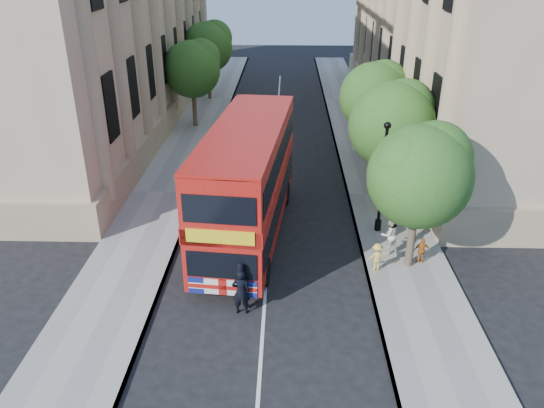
# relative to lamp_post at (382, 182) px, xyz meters

# --- Properties ---
(ground) EXTENTS (120.00, 120.00, 0.00)m
(ground) POSITION_rel_lamp_post_xyz_m (-5.00, -6.00, -2.51)
(ground) COLOR black
(ground) RESTS_ON ground
(pavement_right) EXTENTS (3.50, 80.00, 0.12)m
(pavement_right) POSITION_rel_lamp_post_xyz_m (0.75, 4.00, -2.45)
(pavement_right) COLOR gray
(pavement_right) RESTS_ON ground
(pavement_left) EXTENTS (3.50, 80.00, 0.12)m
(pavement_left) POSITION_rel_lamp_post_xyz_m (-10.75, 4.00, -2.45)
(pavement_left) COLOR gray
(pavement_left) RESTS_ON ground
(tree_right_near) EXTENTS (4.00, 4.00, 6.08)m
(tree_right_near) POSITION_rel_lamp_post_xyz_m (0.84, -2.97, 1.74)
(tree_right_near) COLOR #473828
(tree_right_near) RESTS_ON ground
(tree_right_mid) EXTENTS (4.20, 4.20, 6.37)m
(tree_right_mid) POSITION_rel_lamp_post_xyz_m (0.84, 3.03, 1.93)
(tree_right_mid) COLOR #473828
(tree_right_mid) RESTS_ON ground
(tree_right_far) EXTENTS (4.00, 4.00, 6.15)m
(tree_right_far) POSITION_rel_lamp_post_xyz_m (0.84, 9.03, 1.80)
(tree_right_far) COLOR #473828
(tree_right_far) RESTS_ON ground
(tree_left_far) EXTENTS (4.00, 4.00, 6.30)m
(tree_left_far) POSITION_rel_lamp_post_xyz_m (-10.96, 16.03, 1.93)
(tree_left_far) COLOR #473828
(tree_left_far) RESTS_ON ground
(tree_left_back) EXTENTS (4.20, 4.20, 6.65)m
(tree_left_back) POSITION_rel_lamp_post_xyz_m (-10.96, 24.03, 2.20)
(tree_left_back) COLOR #473828
(tree_left_back) RESTS_ON ground
(lamp_post) EXTENTS (0.32, 0.32, 5.16)m
(lamp_post) POSITION_rel_lamp_post_xyz_m (0.00, 0.00, 0.00)
(lamp_post) COLOR black
(lamp_post) RESTS_ON pavement_right
(double_decker_bus) EXTENTS (3.97, 11.16, 5.05)m
(double_decker_bus) POSITION_rel_lamp_post_xyz_m (-5.94, -0.48, 0.28)
(double_decker_bus) COLOR #A9110B
(double_decker_bus) RESTS_ON ground
(box_van) EXTENTS (2.20, 4.90, 2.75)m
(box_van) POSITION_rel_lamp_post_xyz_m (-7.07, 5.65, -1.16)
(box_van) COLOR black
(box_van) RESTS_ON ground
(police_constable) EXTENTS (0.66, 0.45, 1.78)m
(police_constable) POSITION_rel_lamp_post_xyz_m (-5.80, -6.21, -1.62)
(police_constable) COLOR black
(police_constable) RESTS_ON ground
(woman_pedestrian) EXTENTS (1.05, 0.95, 1.75)m
(woman_pedestrian) POSITION_rel_lamp_post_xyz_m (0.13, -2.02, -1.52)
(woman_pedestrian) COLOR silver
(woman_pedestrian) RESTS_ON pavement_right
(child_a) EXTENTS (0.67, 0.30, 1.12)m
(child_a) POSITION_rel_lamp_post_xyz_m (1.34, -2.78, -1.83)
(child_a) COLOR orange
(child_a) RESTS_ON pavement_right
(child_b) EXTENTS (0.80, 0.50, 1.19)m
(child_b) POSITION_rel_lamp_post_xyz_m (-0.58, -3.41, -1.80)
(child_b) COLOR #E1C54C
(child_b) RESTS_ON pavement_right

